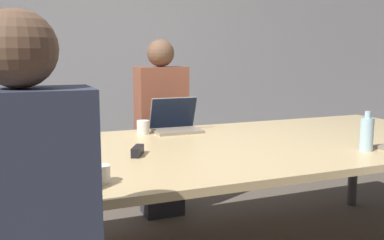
{
  "coord_description": "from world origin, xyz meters",
  "views": [
    {
      "loc": [
        -0.88,
        -2.29,
        1.32
      ],
      "look_at": [
        0.1,
        0.1,
        0.93
      ],
      "focal_mm": 40.0,
      "sensor_mm": 36.0,
      "label": 1
    }
  ],
  "objects": [
    {
      "name": "stapler",
      "position": [
        -0.29,
        -0.07,
        0.8
      ],
      "size": [
        0.11,
        0.15,
        0.05
      ],
      "rotation": [
        0.0,
        0.0,
        -0.47
      ],
      "color": "black",
      "rests_on": "conference_table"
    },
    {
      "name": "laptop_near_left",
      "position": [
        -0.86,
        -0.59,
        0.86
      ],
      "size": [
        0.34,
        0.27,
        0.27
      ],
      "rotation": [
        0.0,
        0.0,
        3.14
      ],
      "color": "gray",
      "rests_on": "conference_table"
    },
    {
      "name": "conference_table",
      "position": [
        0.0,
        0.0,
        0.73
      ],
      "size": [
        4.02,
        1.47,
        0.78
      ],
      "color": "#D6B77F",
      "rests_on": "ground_plane"
    },
    {
      "name": "person_far_center",
      "position": [
        0.2,
        0.99,
        0.71
      ],
      "size": [
        0.4,
        0.24,
        1.45
      ],
      "color": "#2D2D38",
      "rests_on": "ground_plane"
    },
    {
      "name": "curtain_wall",
      "position": [
        0.0,
        2.5,
        1.4
      ],
      "size": [
        12.0,
        0.06,
        2.8
      ],
      "color": "#ADADB2",
      "rests_on": "ground_plane"
    },
    {
      "name": "notebook",
      "position": [
        -0.61,
        -0.04,
        0.79
      ],
      "size": [
        0.21,
        0.19,
        0.02
      ],
      "rotation": [
        0.0,
        0.0,
        0.39
      ],
      "color": "#2D4C8C",
      "rests_on": "conference_table"
    },
    {
      "name": "laptop_far_center",
      "position": [
        0.16,
        0.55,
        0.85
      ],
      "size": [
        0.34,
        0.25,
        0.24
      ],
      "color": "gray",
      "rests_on": "conference_table"
    },
    {
      "name": "bottle_near_right",
      "position": [
        0.96,
        -0.45,
        0.88
      ],
      "size": [
        0.08,
        0.08,
        0.23
      ],
      "color": "#ADD1E0",
      "rests_on": "conference_table"
    },
    {
      "name": "cup_far_center",
      "position": [
        -0.08,
        0.54,
        0.83
      ],
      "size": [
        0.09,
        0.09,
        0.1
      ],
      "color": "white",
      "rests_on": "conference_table"
    },
    {
      "name": "cup_near_left",
      "position": [
        -0.57,
        -0.5,
        0.82
      ],
      "size": [
        0.08,
        0.08,
        0.08
      ],
      "color": "white",
      "rests_on": "conference_table"
    }
  ]
}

